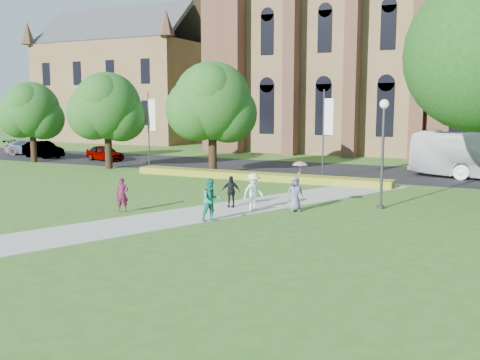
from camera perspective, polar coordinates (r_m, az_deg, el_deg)
The scene contains 21 objects.
ground at distance 23.48m, azimuth -6.70°, elevation -4.29°, with size 160.00×160.00×0.00m, color #355B1B.
road at distance 41.58m, azimuth 8.01°, elevation 1.08°, with size 160.00×10.00×0.02m, color black.
footpath at distance 24.31m, azimuth -5.45°, elevation -3.80°, with size 3.20×30.00×0.04m, color #B2B2A8.
flower_hedge at distance 35.91m, azimuth 1.73°, elevation 0.41°, with size 18.00×1.40×0.45m, color gold.
cathedral at distance 59.75m, azimuth 23.76°, elevation 15.07°, with size 52.60×18.25×28.00m.
building_west at distance 76.98m, azimuth -11.91°, elevation 11.02°, with size 22.00×14.00×18.30m.
streetlamp at distance 26.41m, azimuth 15.01°, elevation 4.09°, with size 0.44×0.44×5.24m.
street_tree_0 at distance 43.09m, azimuth -14.00°, elevation 7.65°, with size 5.20×5.20×7.50m.
street_tree_1 at distance 38.50m, azimuth -2.98°, elevation 8.38°, with size 5.60×5.60×8.05m.
street_tree_2 at distance 49.95m, azimuth -21.35°, elevation 6.96°, with size 4.80×4.80×6.95m.
banner_pole_0 at distance 36.11m, azimuth 9.06°, elevation 5.40°, with size 0.70×0.10×6.00m.
banner_pole_1 at distance 42.21m, azimuth -9.60°, elevation 5.76°, with size 0.70×0.10×6.00m.
car_0 at distance 49.38m, azimuth -14.22°, elevation 2.83°, with size 1.64×4.07×1.39m, color gray.
car_1 at distance 53.93m, azimuth -20.28°, elevation 3.08°, with size 1.63×4.69×1.54m, color gray.
car_2 at distance 57.38m, azimuth -21.37°, elevation 3.27°, with size 2.09×5.13×1.49m, color gray.
pedestrian_0 at distance 25.49m, azimuth -12.45°, elevation -1.54°, with size 0.58×0.38×1.58m, color #591431.
pedestrian_1 at distance 22.85m, azimuth -3.09°, elevation -2.14°, with size 0.89×0.70×1.84m, color #197E6D.
pedestrian_2 at distance 25.21m, azimuth 1.43°, elevation -1.26°, with size 1.13×0.65×1.75m, color white.
pedestrian_3 at distance 25.99m, azimuth -0.99°, elevation -1.23°, with size 0.89×0.37×1.53m, color black.
pedestrian_4 at distance 25.22m, azimuth 5.90°, elevation -1.46°, with size 0.79×0.51×1.61m, color slate.
parasol at distance 25.10m, azimuth 6.40°, elevation 1.07°, with size 0.71×0.71×0.62m, color #D597A9.
Camera 1 is at (12.18, -19.44, 4.99)m, focal length 40.00 mm.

